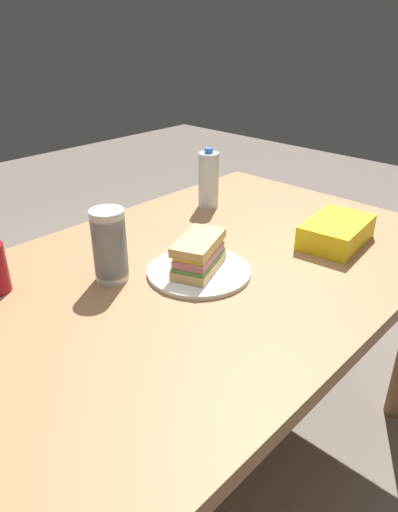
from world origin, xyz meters
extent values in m
plane|color=#70665B|center=(0.00, 0.00, 0.00)|extent=(8.00, 8.00, 0.00)
cube|color=#9E7047|center=(0.00, 0.00, 0.72)|extent=(1.59, 0.94, 0.04)
cylinder|color=brown|center=(0.71, 0.39, 0.35)|extent=(0.07, 0.07, 0.70)
cylinder|color=white|center=(0.02, -0.03, 0.75)|extent=(0.27, 0.27, 0.01)
cube|color=#DBB26B|center=(0.02, -0.03, 0.76)|extent=(0.19, 0.15, 0.02)
cube|color=#599E3F|center=(0.02, -0.03, 0.78)|extent=(0.18, 0.14, 0.01)
cube|color=#C6727A|center=(0.02, -0.03, 0.79)|extent=(0.18, 0.13, 0.02)
cube|color=yellow|center=(0.02, -0.03, 0.81)|extent=(0.17, 0.13, 0.01)
cube|color=#DBB26B|center=(0.03, -0.02, 0.82)|extent=(0.19, 0.15, 0.02)
cube|color=yellow|center=(0.43, -0.19, 0.78)|extent=(0.25, 0.18, 0.07)
cylinder|color=silver|center=(0.40, 0.28, 0.83)|extent=(0.07, 0.07, 0.19)
cylinder|color=blue|center=(0.40, 0.28, 0.94)|extent=(0.03, 0.03, 0.02)
cylinder|color=silver|center=(-0.15, 0.11, 0.79)|extent=(0.08, 0.08, 0.09)
cylinder|color=silver|center=(-0.15, 0.11, 0.81)|extent=(0.08, 0.08, 0.09)
cylinder|color=silver|center=(-0.15, 0.11, 0.82)|extent=(0.08, 0.08, 0.09)
cylinder|color=silver|center=(-0.15, 0.11, 0.84)|extent=(0.08, 0.08, 0.09)
cylinder|color=silver|center=(-0.15, 0.11, 0.86)|extent=(0.08, 0.08, 0.09)
cylinder|color=silver|center=(-0.15, 0.11, 0.88)|extent=(0.08, 0.08, 0.09)
camera|label=1|loc=(-0.74, -0.74, 1.32)|focal=32.61mm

